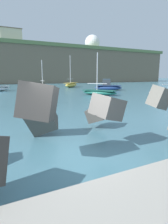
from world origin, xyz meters
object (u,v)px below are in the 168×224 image
(boat_mid_centre, at_px, (99,92))
(boat_mid_right, at_px, (167,94))
(station_building_central, at_px, (11,37))
(boat_near_centre, at_px, (108,87))
(boat_far_centre, at_px, (71,85))
(station_building_west, at_px, (8,43))
(boat_far_left, at_px, (43,87))
(radar_dome, at_px, (92,44))

(boat_mid_centre, height_order, boat_mid_right, boat_mid_right)
(boat_mid_right, xyz_separation_m, station_building_central, (-11.19, 64.42, 16.91))
(boat_near_centre, height_order, boat_mid_right, boat_mid_right)
(boat_far_centre, distance_m, station_building_west, 51.21)
(boat_mid_right, relative_size, boat_far_centre, 0.99)
(station_building_west, bearing_deg, boat_mid_centre, -85.82)
(boat_mid_centre, xyz_separation_m, boat_mid_right, (6.45, -5.95, 0.01))
(boat_mid_centre, xyz_separation_m, boat_far_left, (-4.22, 14.48, 0.06))
(radar_dome, bearing_deg, boat_mid_centre, -118.46)
(boat_mid_centre, bearing_deg, boat_far_left, 106.25)
(boat_mid_centre, relative_size, station_building_west, 0.97)
(boat_far_left, height_order, station_building_central, station_building_central)
(boat_mid_right, height_order, radar_dome, radar_dome)
(boat_near_centre, distance_m, station_building_central, 55.04)
(boat_far_left, bearing_deg, station_building_west, 90.74)
(boat_near_centre, distance_m, boat_mid_right, 13.13)
(boat_far_left, bearing_deg, radar_dome, 53.25)
(boat_mid_right, xyz_separation_m, station_building_west, (-11.36, 73.13, 16.00))
(boat_near_centre, height_order, station_building_west, station_building_west)
(boat_far_left, bearing_deg, boat_far_centre, 30.76)
(boat_far_centre, distance_m, radar_dome, 67.90)
(boat_mid_centre, bearing_deg, station_building_central, 94.63)
(boat_mid_right, height_order, station_building_central, station_building_central)
(boat_near_centre, bearing_deg, station_building_central, 102.14)
(boat_near_centre, bearing_deg, boat_far_left, 145.22)
(boat_mid_centre, distance_m, boat_far_left, 15.08)
(boat_mid_right, distance_m, station_building_west, 75.72)
(boat_near_centre, relative_size, radar_dome, 0.49)
(boat_far_left, height_order, station_building_west, station_building_west)
(boat_mid_right, distance_m, boat_far_centre, 25.35)
(boat_far_centre, bearing_deg, radar_dome, 56.40)
(radar_dome, distance_m, station_building_central, 47.06)
(radar_dome, height_order, station_building_central, radar_dome)
(boat_mid_centre, relative_size, boat_far_left, 1.02)
(boat_near_centre, height_order, boat_far_centre, boat_far_centre)
(boat_mid_right, relative_size, station_building_central, 0.89)
(boat_near_centre, relative_size, boat_far_centre, 0.74)
(boat_far_left, relative_size, boat_far_centre, 0.77)
(radar_dome, bearing_deg, station_building_central, -161.45)
(boat_mid_right, relative_size, boat_far_left, 1.28)
(radar_dome, bearing_deg, station_building_west, -172.06)
(station_building_west, relative_size, station_building_central, 0.73)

